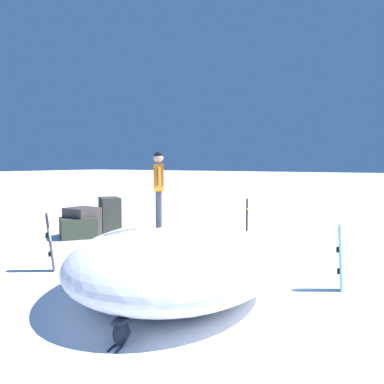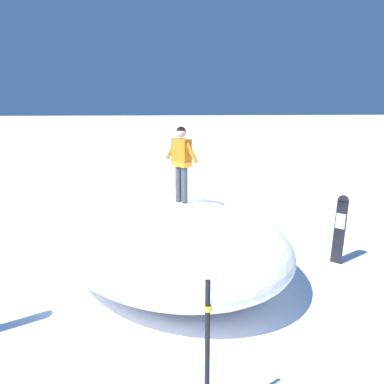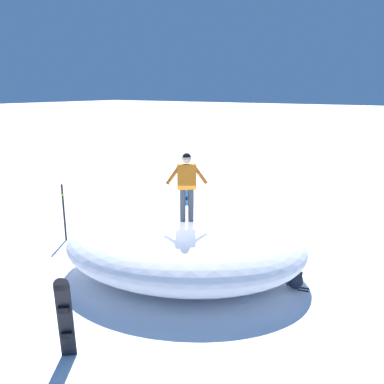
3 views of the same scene
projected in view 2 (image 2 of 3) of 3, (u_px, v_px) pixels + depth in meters
name	position (u px, v px, depth m)	size (l,w,h in m)	color
ground	(192.00, 269.00, 9.46)	(240.00, 240.00, 0.00)	white
snow_mound	(171.00, 239.00, 9.09)	(6.29, 4.77, 1.58)	white
snowboarder_standing	(181.00, 158.00, 9.00)	(0.69, 0.86, 1.69)	#333842
snowboard_primary_upright	(340.00, 228.00, 9.71)	(0.33, 0.34, 1.65)	black
backpack_near	(140.00, 228.00, 11.83)	(0.34, 0.59, 0.43)	#1E2333
trail_marker_pole	(207.00, 352.00, 4.68)	(0.10, 0.10, 1.86)	black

